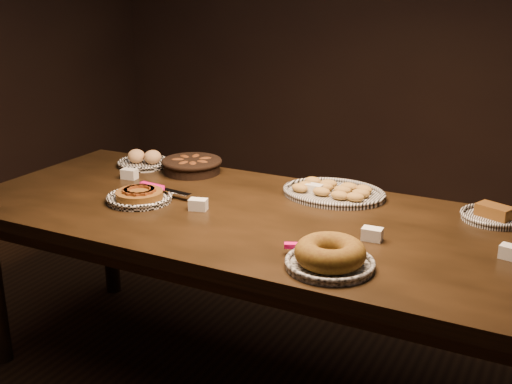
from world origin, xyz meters
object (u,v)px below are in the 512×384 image
at_px(buffet_table, 258,232).
at_px(apple_tart_plate, 140,196).
at_px(bundt_cake_plate, 330,256).
at_px(madeleine_platter, 334,192).

distance_m(buffet_table, apple_tart_plate, 0.52).
relative_size(buffet_table, bundt_cake_plate, 7.49).
height_order(buffet_table, bundt_cake_plate, bundt_cake_plate).
distance_m(madeleine_platter, bundt_cake_plate, 0.71).
bearing_deg(madeleine_platter, apple_tart_plate, -157.90).
bearing_deg(apple_tart_plate, bundt_cake_plate, -10.15).
relative_size(apple_tart_plate, madeleine_platter, 0.74).
height_order(madeleine_platter, bundt_cake_plate, bundt_cake_plate).
bearing_deg(bundt_cake_plate, madeleine_platter, 98.15).
xyz_separation_m(apple_tart_plate, bundt_cake_plate, (0.92, -0.24, 0.02)).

